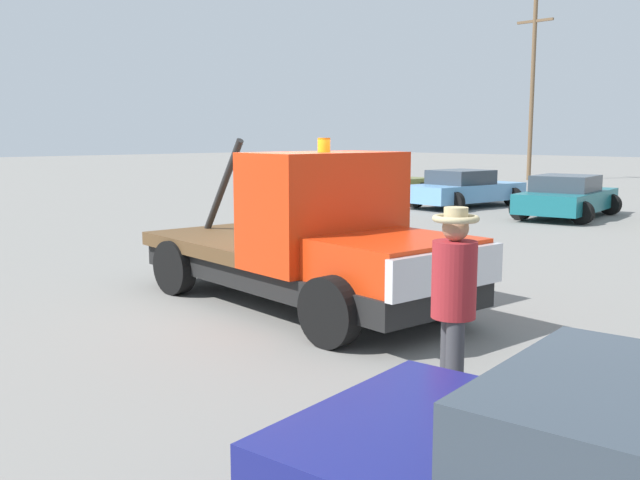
{
  "coord_description": "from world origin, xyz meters",
  "views": [
    {
      "loc": [
        7.81,
        -7.18,
        2.55
      ],
      "look_at": [
        0.5,
        0.0,
        1.05
      ],
      "focal_mm": 40.0,
      "sensor_mm": 36.0,
      "label": 1
    }
  ],
  "objects_px": {
    "parked_car_olive": "(379,184)",
    "parked_car_skyblue": "(464,189)",
    "person_near_truck": "(454,293)",
    "utility_pole": "(532,86)",
    "parked_car_teal": "(567,197)",
    "tow_truck": "(312,244)"
  },
  "relations": [
    {
      "from": "person_near_truck",
      "to": "utility_pole",
      "type": "distance_m",
      "value": 36.91
    },
    {
      "from": "person_near_truck",
      "to": "parked_car_teal",
      "type": "height_order",
      "value": "person_near_truck"
    },
    {
      "from": "tow_truck",
      "to": "parked_car_teal",
      "type": "bearing_deg",
      "value": 106.67
    },
    {
      "from": "parked_car_olive",
      "to": "person_near_truck",
      "type": "bearing_deg",
      "value": -140.18
    },
    {
      "from": "parked_car_skyblue",
      "to": "parked_car_teal",
      "type": "xyz_separation_m",
      "value": [
        4.17,
        -0.51,
        -0.0
      ]
    },
    {
      "from": "person_near_truck",
      "to": "parked_car_skyblue",
      "type": "xyz_separation_m",
      "value": [
        -10.93,
        16.28,
        -0.48
      ]
    },
    {
      "from": "tow_truck",
      "to": "utility_pole",
      "type": "height_order",
      "value": "utility_pole"
    },
    {
      "from": "parked_car_olive",
      "to": "parked_car_skyblue",
      "type": "xyz_separation_m",
      "value": [
        3.8,
        0.27,
        0.0
      ]
    },
    {
      "from": "tow_truck",
      "to": "parked_car_skyblue",
      "type": "relative_size",
      "value": 1.23
    },
    {
      "from": "tow_truck",
      "to": "utility_pole",
      "type": "bearing_deg",
      "value": 118.53
    },
    {
      "from": "tow_truck",
      "to": "person_near_truck",
      "type": "height_order",
      "value": "tow_truck"
    },
    {
      "from": "parked_car_olive",
      "to": "parked_car_teal",
      "type": "bearing_deg",
      "value": -94.51
    },
    {
      "from": "utility_pole",
      "to": "parked_car_teal",
      "type": "bearing_deg",
      "value": -57.36
    },
    {
      "from": "person_near_truck",
      "to": "parked_car_skyblue",
      "type": "distance_m",
      "value": 19.61
    },
    {
      "from": "parked_car_teal",
      "to": "parked_car_skyblue",
      "type": "bearing_deg",
      "value": 73.68
    },
    {
      "from": "person_near_truck",
      "to": "utility_pole",
      "type": "relative_size",
      "value": 0.19
    },
    {
      "from": "person_near_truck",
      "to": "parked_car_teal",
      "type": "relative_size",
      "value": 0.39
    },
    {
      "from": "person_near_truck",
      "to": "parked_car_skyblue",
      "type": "relative_size",
      "value": 0.39
    },
    {
      "from": "tow_truck",
      "to": "parked_car_olive",
      "type": "height_order",
      "value": "tow_truck"
    },
    {
      "from": "person_near_truck",
      "to": "parked_car_olive",
      "type": "height_order",
      "value": "person_near_truck"
    },
    {
      "from": "parked_car_skyblue",
      "to": "utility_pole",
      "type": "height_order",
      "value": "utility_pole"
    },
    {
      "from": "person_near_truck",
      "to": "parked_car_olive",
      "type": "relative_size",
      "value": 0.39
    }
  ]
}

